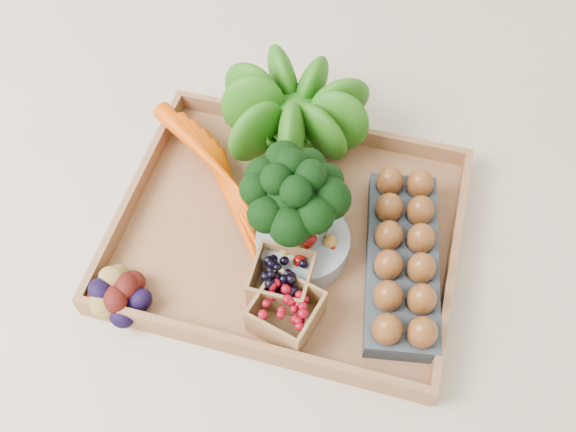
% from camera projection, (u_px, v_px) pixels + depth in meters
% --- Properties ---
extents(ground, '(4.00, 4.00, 0.00)m').
position_uv_depth(ground, '(288.00, 236.00, 1.08)').
color(ground, beige).
rests_on(ground, ground).
extents(tray, '(0.55, 0.45, 0.01)m').
position_uv_depth(tray, '(288.00, 233.00, 1.07)').
color(tray, '#996640').
rests_on(tray, ground).
extents(carrots, '(0.24, 0.17, 0.06)m').
position_uv_depth(carrots, '(227.00, 182.00, 1.09)').
color(carrots, '#DE4701').
rests_on(carrots, tray).
extents(lettuce, '(0.17, 0.17, 0.17)m').
position_uv_depth(lettuce, '(295.00, 108.00, 1.10)').
color(lettuce, '#26530D').
rests_on(lettuce, tray).
extents(broccoli, '(0.17, 0.17, 0.13)m').
position_uv_depth(broccoli, '(293.00, 212.00, 1.01)').
color(broccoli, black).
rests_on(broccoli, tray).
extents(cherry_bowl, '(0.15, 0.15, 0.04)m').
position_uv_depth(cherry_bowl, '(303.00, 244.00, 1.03)').
color(cherry_bowl, '#8C9EA5').
rests_on(cherry_bowl, tray).
extents(egg_carton, '(0.16, 0.33, 0.04)m').
position_uv_depth(egg_carton, '(402.00, 262.00, 1.01)').
color(egg_carton, '#353C44').
rests_on(egg_carton, tray).
extents(potatoes, '(0.12, 0.12, 0.07)m').
position_uv_depth(potatoes, '(114.00, 288.00, 0.97)').
color(potatoes, '#3A0C09').
rests_on(potatoes, tray).
extents(punnet_blackberry, '(0.09, 0.09, 0.06)m').
position_uv_depth(punnet_blackberry, '(282.00, 279.00, 0.98)').
color(punnet_blackberry, black).
rests_on(punnet_blackberry, tray).
extents(punnet_raspberry, '(0.11, 0.11, 0.06)m').
position_uv_depth(punnet_raspberry, '(286.00, 312.00, 0.95)').
color(punnet_raspberry, maroon).
rests_on(punnet_raspberry, tray).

